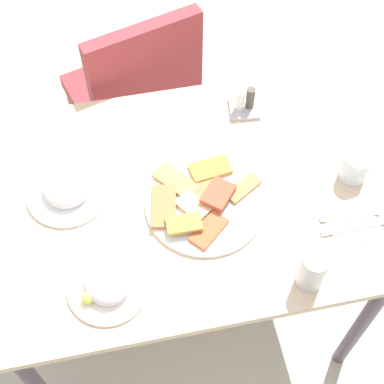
% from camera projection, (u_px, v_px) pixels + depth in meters
% --- Properties ---
extents(ground_plane, '(6.00, 6.00, 0.00)m').
position_uv_depth(ground_plane, '(186.00, 299.00, 2.23)').
color(ground_plane, '#B7B7A7').
extents(dining_table, '(1.13, 0.79, 0.75)m').
position_uv_depth(dining_table, '(184.00, 210.00, 1.67)').
color(dining_table, beige).
rests_on(dining_table, ground_plane).
extents(dining_chair, '(0.52, 0.52, 0.91)m').
position_uv_depth(dining_chair, '(137.00, 94.00, 2.12)').
color(dining_chair, '#9E3439').
rests_on(dining_chair, ground_plane).
extents(pide_platter, '(0.33, 0.33, 0.04)m').
position_uv_depth(pide_platter, '(202.00, 201.00, 1.57)').
color(pide_platter, white).
rests_on(pide_platter, dining_table).
extents(salad_plate_greens, '(0.23, 0.23, 0.07)m').
position_uv_depth(salad_plate_greens, '(67.00, 189.00, 1.58)').
color(salad_plate_greens, white).
rests_on(salad_plate_greens, dining_table).
extents(salad_plate_rice, '(0.21, 0.21, 0.07)m').
position_uv_depth(salad_plate_rice, '(107.00, 284.00, 1.42)').
color(salad_plate_rice, white).
rests_on(salad_plate_rice, dining_table).
extents(soda_can, '(0.09, 0.09, 0.12)m').
position_uv_depth(soda_can, '(312.00, 271.00, 1.40)').
color(soda_can, silver).
rests_on(soda_can, dining_table).
extents(drinking_glass, '(0.08, 0.08, 0.09)m').
position_uv_depth(drinking_glass, '(355.00, 167.00, 1.59)').
color(drinking_glass, silver).
rests_on(drinking_glass, dining_table).
extents(paper_napkin, '(0.16, 0.16, 0.00)m').
position_uv_depth(paper_napkin, '(352.00, 222.00, 1.54)').
color(paper_napkin, white).
rests_on(paper_napkin, dining_table).
extents(fork, '(0.19, 0.02, 0.00)m').
position_uv_depth(fork, '(354.00, 227.00, 1.53)').
color(fork, silver).
rests_on(fork, paper_napkin).
extents(spoon, '(0.17, 0.02, 0.00)m').
position_uv_depth(spoon, '(350.00, 216.00, 1.55)').
color(spoon, silver).
rests_on(spoon, paper_napkin).
extents(condiment_caddy, '(0.10, 0.10, 0.09)m').
position_uv_depth(condiment_caddy, '(245.00, 104.00, 1.74)').
color(condiment_caddy, '#B2B2B7').
rests_on(condiment_caddy, dining_table).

